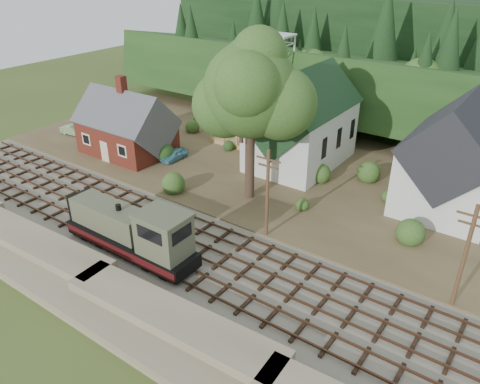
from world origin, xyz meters
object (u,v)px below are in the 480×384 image
Objects in this scene: locomotive at (134,233)px; patio_set at (111,137)px; car_blue at (174,155)px; car_red at (440,203)px; car_green at (74,130)px.

locomotive reaches higher than patio_set.
car_blue reaches higher than car_red.
locomotive is 3.14× the size of car_green.
car_blue is 16.08m from car_green.
car_red is 35.99m from patio_set.
car_blue is 28.34m from car_red.
locomotive is 5.04× the size of patio_set.
car_blue is at bearing -92.52° from car_green.
locomotive is 27.73m from car_red.
car_green is 1.61× the size of patio_set.
locomotive reaches higher than car_blue.
locomotive is at bearing -126.19° from car_green.
car_green is 0.86× the size of car_red.
patio_set is (-7.14, -2.92, 1.40)m from car_blue.
patio_set reaches higher than car_green.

